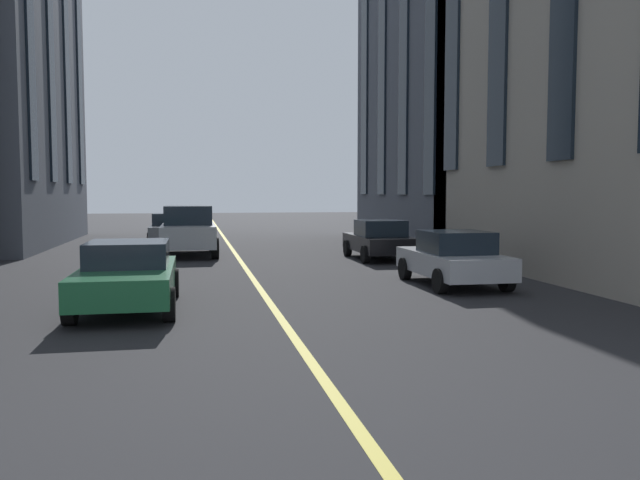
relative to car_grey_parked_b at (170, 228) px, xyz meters
The scene contains 7 objects.
lane_centre_line 14.08m from the car_grey_parked_b, 169.05° to the right, with size 80.00×0.16×0.01m.
car_grey_parked_b is the anchor object (origin of this frame).
car_silver_parked_a 6.22m from the car_grey_parked_b, behind, with size 4.70×2.14×1.88m.
car_black_trailing 11.73m from the car_grey_parked_b, 139.80° to the right, with size 3.90×1.89×1.40m.
car_silver_far 17.40m from the car_grey_parked_b, 154.21° to the right, with size 3.90×1.89×1.40m.
car_green_mid 17.56m from the car_grey_parked_b, behind, with size 4.40×1.95×1.37m.
building_right_near 17.21m from the car_grey_parked_b, 98.06° to the right, with size 13.08×10.50×16.32m.
Camera 1 is at (2.66, 1.59, 2.36)m, focal length 36.47 mm.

